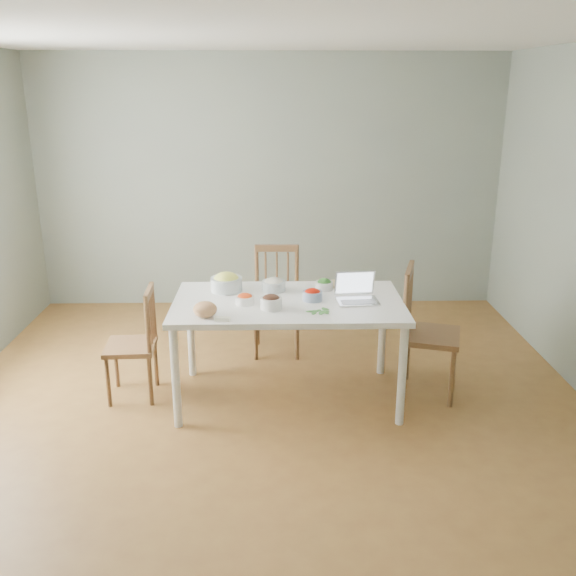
{
  "coord_description": "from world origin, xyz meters",
  "views": [
    {
      "loc": [
        0.06,
        -4.3,
        2.37
      ],
      "look_at": [
        0.16,
        0.19,
        0.91
      ],
      "focal_mm": 39.22,
      "sensor_mm": 36.0,
      "label": 1
    }
  ],
  "objects_px": {
    "chair_left": "(130,344)",
    "chair_right": "(431,332)",
    "chair_far": "(277,302)",
    "bread_boule": "(205,309)",
    "bowl_squash": "(226,282)",
    "laptop": "(358,289)",
    "dining_table": "(288,350)"
  },
  "relations": [
    {
      "from": "dining_table",
      "to": "chair_right",
      "type": "height_order",
      "value": "chair_right"
    },
    {
      "from": "chair_left",
      "to": "bowl_squash",
      "type": "bearing_deg",
      "value": 101.67
    },
    {
      "from": "bowl_squash",
      "to": "chair_right",
      "type": "bearing_deg",
      "value": -6.76
    },
    {
      "from": "bowl_squash",
      "to": "laptop",
      "type": "bearing_deg",
      "value": -16.67
    },
    {
      "from": "chair_left",
      "to": "bread_boule",
      "type": "bearing_deg",
      "value": 55.61
    },
    {
      "from": "chair_left",
      "to": "laptop",
      "type": "height_order",
      "value": "laptop"
    },
    {
      "from": "dining_table",
      "to": "bread_boule",
      "type": "bearing_deg",
      "value": -150.59
    },
    {
      "from": "chair_far",
      "to": "bowl_squash",
      "type": "bearing_deg",
      "value": -120.35
    },
    {
      "from": "bread_boule",
      "to": "chair_right",
      "type": "bearing_deg",
      "value": 12.95
    },
    {
      "from": "bread_boule",
      "to": "bowl_squash",
      "type": "relative_size",
      "value": 0.68
    },
    {
      "from": "chair_right",
      "to": "laptop",
      "type": "xyz_separation_m",
      "value": [
        -0.6,
        -0.11,
        0.4
      ]
    },
    {
      "from": "dining_table",
      "to": "bowl_squash",
      "type": "distance_m",
      "value": 0.72
    },
    {
      "from": "dining_table",
      "to": "bread_boule",
      "type": "height_order",
      "value": "bread_boule"
    },
    {
      "from": "dining_table",
      "to": "laptop",
      "type": "relative_size",
      "value": 5.66
    },
    {
      "from": "chair_right",
      "to": "chair_far",
      "type": "bearing_deg",
      "value": 72.17
    },
    {
      "from": "dining_table",
      "to": "chair_left",
      "type": "bearing_deg",
      "value": 177.34
    },
    {
      "from": "chair_far",
      "to": "chair_left",
      "type": "xyz_separation_m",
      "value": [
        -1.14,
        -0.84,
        -0.04
      ]
    },
    {
      "from": "dining_table",
      "to": "laptop",
      "type": "xyz_separation_m",
      "value": [
        0.52,
        -0.05,
        0.51
      ]
    },
    {
      "from": "chair_left",
      "to": "chair_right",
      "type": "relative_size",
      "value": 0.86
    },
    {
      "from": "chair_right",
      "to": "chair_left",
      "type": "bearing_deg",
      "value": 106.96
    },
    {
      "from": "chair_right",
      "to": "bread_boule",
      "type": "bearing_deg",
      "value": 119.79
    },
    {
      "from": "chair_left",
      "to": "laptop",
      "type": "bearing_deg",
      "value": 83.55
    },
    {
      "from": "chair_right",
      "to": "laptop",
      "type": "height_order",
      "value": "chair_right"
    },
    {
      "from": "laptop",
      "to": "chair_left",
      "type": "bearing_deg",
      "value": 171.89
    },
    {
      "from": "chair_left",
      "to": "bread_boule",
      "type": "distance_m",
      "value": 0.86
    },
    {
      "from": "bowl_squash",
      "to": "laptop",
      "type": "height_order",
      "value": "laptop"
    },
    {
      "from": "dining_table",
      "to": "chair_right",
      "type": "relative_size",
      "value": 1.67
    },
    {
      "from": "dining_table",
      "to": "chair_left",
      "type": "distance_m",
      "value": 1.23
    },
    {
      "from": "dining_table",
      "to": "chair_right",
      "type": "distance_m",
      "value": 1.13
    },
    {
      "from": "chair_far",
      "to": "chair_left",
      "type": "relative_size",
      "value": 1.09
    },
    {
      "from": "chair_far",
      "to": "laptop",
      "type": "xyz_separation_m",
      "value": [
        0.61,
        -0.95,
        0.43
      ]
    },
    {
      "from": "chair_right",
      "to": "bowl_squash",
      "type": "relative_size",
      "value": 4.17
    }
  ]
}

